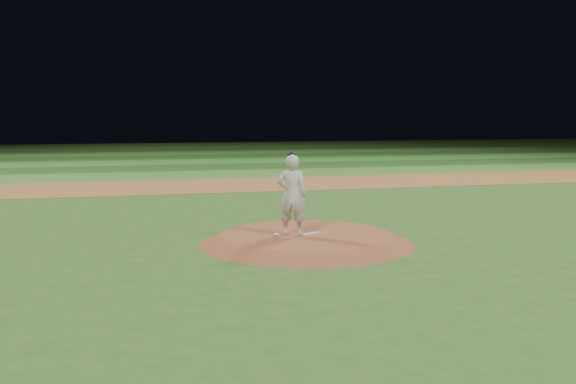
% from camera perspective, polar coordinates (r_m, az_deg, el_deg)
% --- Properties ---
extents(ground, '(120.00, 120.00, 0.00)m').
position_cam_1_polar(ground, '(16.58, 1.68, -4.59)').
color(ground, '#2F5A1D').
rests_on(ground, ground).
extents(infield_dirt_band, '(70.00, 6.00, 0.02)m').
position_cam_1_polar(infield_dirt_band, '(30.14, -5.55, 0.61)').
color(infield_dirt_band, '#945B2D').
rests_on(infield_dirt_band, ground).
extents(outfield_stripe_0, '(70.00, 5.00, 0.02)m').
position_cam_1_polar(outfield_stripe_0, '(35.57, -6.87, 1.55)').
color(outfield_stripe_0, '#3C6E28').
rests_on(outfield_stripe_0, ground).
extents(outfield_stripe_1, '(70.00, 5.00, 0.02)m').
position_cam_1_polar(outfield_stripe_1, '(40.51, -7.76, 2.19)').
color(outfield_stripe_1, '#1F4E19').
rests_on(outfield_stripe_1, ground).
extents(outfield_stripe_2, '(70.00, 5.00, 0.02)m').
position_cam_1_polar(outfield_stripe_2, '(45.47, -8.46, 2.69)').
color(outfield_stripe_2, '#37732A').
rests_on(outfield_stripe_2, ground).
extents(outfield_stripe_3, '(70.00, 5.00, 0.02)m').
position_cam_1_polar(outfield_stripe_3, '(50.44, -9.02, 3.09)').
color(outfield_stripe_3, '#1E4D18').
rests_on(outfield_stripe_3, ground).
extents(outfield_stripe_4, '(70.00, 5.00, 0.02)m').
position_cam_1_polar(outfield_stripe_4, '(55.41, -9.48, 3.42)').
color(outfield_stripe_4, '#386826').
rests_on(outfield_stripe_4, ground).
extents(outfield_stripe_5, '(70.00, 5.00, 0.02)m').
position_cam_1_polar(outfield_stripe_5, '(60.39, -9.86, 3.69)').
color(outfield_stripe_5, '#1F4917').
rests_on(outfield_stripe_5, ground).
extents(pitchers_mound, '(5.50, 5.50, 0.25)m').
position_cam_1_polar(pitchers_mound, '(16.56, 1.69, -4.16)').
color(pitchers_mound, brown).
rests_on(pitchers_mound, ground).
extents(pitching_rubber, '(0.56, 0.35, 0.03)m').
position_cam_1_polar(pitching_rubber, '(16.52, 2.13, -3.70)').
color(pitching_rubber, silver).
rests_on(pitching_rubber, pitchers_mound).
extents(rosin_bag, '(0.13, 0.13, 0.07)m').
position_cam_1_polar(rosin_bag, '(16.25, -1.05, -3.79)').
color(rosin_bag, silver).
rests_on(rosin_bag, pitchers_mound).
extents(pitcher_on_mound, '(0.88, 0.74, 2.12)m').
position_cam_1_polar(pitcher_on_mound, '(16.18, 0.35, -0.23)').
color(pitcher_on_mound, silver).
rests_on(pitcher_on_mound, pitchers_mound).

